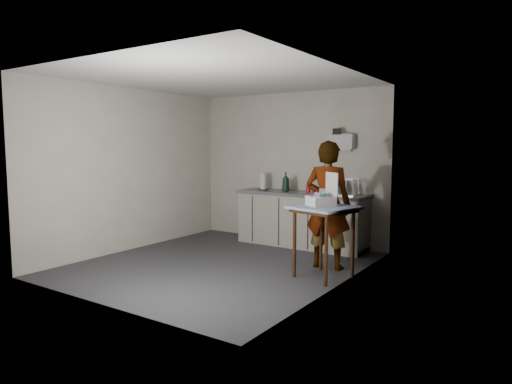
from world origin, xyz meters
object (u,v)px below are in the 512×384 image
Objects in this scene: dark_bottle at (285,185)px; dish_rack at (345,191)px; kitchen_counter at (301,221)px; paper_towel at (263,182)px; standing_man at (328,205)px; soda_can at (308,188)px; bakery_box at (322,198)px; side_table at (324,216)px; soap_bottle at (286,182)px.

dark_bottle is 1.11m from dish_rack.
kitchen_counter is 7.47× the size of paper_towel.
dish_rack is at bearing -2.82° from dark_bottle.
kitchen_counter is 1.28× the size of standing_man.
bakery_box is at bearing -57.14° from soda_can.
kitchen_counter is 0.56m from soda_can.
bakery_box reaches higher than side_table.
kitchen_counter is 17.03× the size of soda_can.
dish_rack is at bearing 0.20° from paper_towel.
bakery_box is (0.28, -1.41, 0.04)m from dish_rack.
soap_bottle is at bearing -176.95° from dish_rack.
dish_rack reaches higher than side_table.
soap_bottle is 0.39m from soda_can.
soap_bottle is 0.49m from paper_towel.
soap_bottle is 0.75× the size of bakery_box.
bakery_box is (-0.05, 0.04, 0.21)m from side_table.
soda_can is 0.44m from dark_bottle.
kitchen_counter is 0.94m from dish_rack.
kitchen_counter is 1.46m from standing_man.
kitchen_counter is 6.91× the size of soap_bottle.
soap_bottle is 0.85× the size of dish_rack.
side_table reaches higher than kitchen_counter.
soap_bottle is (-1.21, 0.94, 0.19)m from standing_man.
standing_man is at bearing -39.22° from dark_bottle.
dish_rack reaches higher than dark_bottle.
bakery_box is at bearing -78.69° from dish_rack.
dish_rack is at bearing -85.27° from standing_man.
bakery_box is at bearing -37.91° from paper_towel.
soda_can is (0.09, 0.06, 0.55)m from kitchen_counter.
dish_rack is at bearing 3.05° from soap_bottle.
soap_bottle is at bearing -43.20° from standing_man.
bakery_box is (1.39, -1.46, -0.01)m from dark_bottle.
soda_can is at bearing 173.20° from dish_rack.
standing_man is 13.35× the size of soda_can.
kitchen_counter is 2.43× the size of side_table.
soda_can is at bearing -56.83° from standing_man.
paper_towel is at bearing -178.02° from kitchen_counter.
paper_towel is at bearing -35.61° from standing_man.
standing_man is 4.62× the size of dish_rack.
soda_can is 0.44× the size of paper_towel.
paper_towel is (-1.85, 1.44, 0.25)m from side_table.
paper_towel is (-0.84, -0.09, 0.08)m from soda_can.
dish_rack is at bearing 117.50° from side_table.
soap_bottle is at bearing -54.12° from dark_bottle.
paper_towel reaches higher than dish_rack.
soap_bottle is at bearing -5.83° from paper_towel.
standing_man reaches higher than kitchen_counter.
standing_man is at bearing 123.57° from side_table.
soda_can is (0.35, 0.14, -0.10)m from soap_bottle.
kitchen_counter is 5.89× the size of dish_rack.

